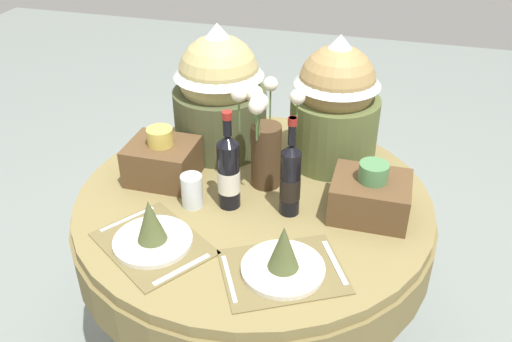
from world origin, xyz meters
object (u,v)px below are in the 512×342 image
object	(u,v)px
place_setting_right	(283,259)
woven_basket_side_right	(370,195)
gift_tub_back_left	(219,85)
woven_basket_side_left	(162,160)
wine_bottle_centre	(290,179)
tumbler_near_left	(192,191)
dining_table	(254,225)
wine_bottle_left	(229,171)
gift_tub_back_right	(336,97)
flower_vase	(265,140)
place_setting_left	(152,232)

from	to	relation	value
place_setting_right	woven_basket_side_right	xyz separation A→B (m)	(0.21, 0.35, 0.02)
gift_tub_back_left	woven_basket_side_left	bearing A→B (deg)	-114.13
wine_bottle_centre	place_setting_right	bearing A→B (deg)	-80.99
wine_bottle_centre	woven_basket_side_left	size ratio (longest dim) A/B	1.48
wine_bottle_centre	tumbler_near_left	world-z (taller)	wine_bottle_centre
dining_table	woven_basket_side_left	xyz separation A→B (m)	(-0.34, 0.02, 0.21)
dining_table	wine_bottle_centre	world-z (taller)	wine_bottle_centre
wine_bottle_left	gift_tub_back_right	size ratio (longest dim) A/B	0.71
flower_vase	wine_bottle_centre	world-z (taller)	flower_vase
dining_table	gift_tub_back_left	bearing A→B (deg)	125.93
flower_vase	tumbler_near_left	world-z (taller)	flower_vase
tumbler_near_left	woven_basket_side_left	xyz separation A→B (m)	(-0.16, 0.13, 0.02)
dining_table	wine_bottle_centre	bearing A→B (deg)	-23.70
gift_tub_back_right	woven_basket_side_left	distance (m)	0.65
place_setting_right	flower_vase	xyz separation A→B (m)	(-0.16, 0.42, 0.13)
wine_bottle_left	gift_tub_back_right	bearing A→B (deg)	53.69
place_setting_right	woven_basket_side_left	world-z (taller)	woven_basket_side_left
place_setting_left	wine_bottle_left	distance (m)	0.31
place_setting_left	flower_vase	bearing A→B (deg)	59.04
wine_bottle_left	place_setting_left	bearing A→B (deg)	-122.11
flower_vase	wine_bottle_left	world-z (taller)	flower_vase
place_setting_left	wine_bottle_left	world-z (taller)	wine_bottle_left
place_setting_left	woven_basket_side_right	size ratio (longest dim) A/B	1.73
gift_tub_back_left	gift_tub_back_right	bearing A→B (deg)	1.49
place_setting_right	wine_bottle_left	size ratio (longest dim) A/B	1.23
place_setting_right	wine_bottle_centre	size ratio (longest dim) A/B	1.23
wine_bottle_left	tumbler_near_left	xyz separation A→B (m)	(-0.12, -0.03, -0.07)
flower_vase	tumbler_near_left	size ratio (longest dim) A/B	3.38
gift_tub_back_left	wine_bottle_centre	bearing A→B (deg)	-45.35
place_setting_left	gift_tub_back_right	bearing A→B (deg)	55.33
wine_bottle_left	wine_bottle_centre	world-z (taller)	same
flower_vase	woven_basket_side_right	bearing A→B (deg)	-11.17
place_setting_left	woven_basket_side_left	distance (m)	0.37
flower_vase	gift_tub_back_left	distance (m)	0.33
place_setting_left	woven_basket_side_left	world-z (taller)	woven_basket_side_left
place_setting_left	tumbler_near_left	bearing A→B (deg)	78.93
woven_basket_side_left	woven_basket_side_right	xyz separation A→B (m)	(0.73, -0.02, -0.00)
place_setting_left	wine_bottle_left	size ratio (longest dim) A/B	1.24
woven_basket_side_left	place_setting_right	bearing A→B (deg)	-34.87
dining_table	wine_bottle_centre	size ratio (longest dim) A/B	3.58
dining_table	place_setting_left	size ratio (longest dim) A/B	2.89
place_setting_left	place_setting_right	xyz separation A→B (m)	(0.41, -0.01, 0.00)
dining_table	wine_bottle_left	xyz separation A→B (m)	(-0.06, -0.07, 0.26)
place_setting_left	gift_tub_back_left	bearing A→B (deg)	89.18
dining_table	woven_basket_side_left	distance (m)	0.40
place_setting_right	gift_tub_back_left	world-z (taller)	gift_tub_back_left
wine_bottle_left	woven_basket_side_left	world-z (taller)	wine_bottle_left
wine_bottle_centre	gift_tub_back_left	xyz separation A→B (m)	(-0.35, 0.36, 0.13)
place_setting_left	tumbler_near_left	world-z (taller)	place_setting_left
tumbler_near_left	woven_basket_side_right	size ratio (longest dim) A/B	0.47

